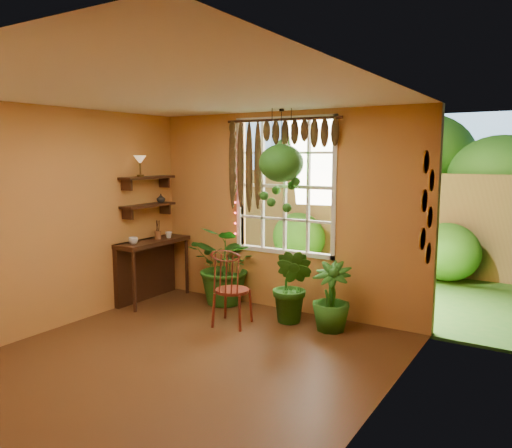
# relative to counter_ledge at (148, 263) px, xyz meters

# --- Properties ---
(floor) EXTENTS (4.50, 4.50, 0.00)m
(floor) POSITION_rel_counter_ledge_xyz_m (1.91, -1.60, -0.55)
(floor) COLOR #502C16
(floor) RESTS_ON ground
(ceiling) EXTENTS (4.50, 4.50, 0.00)m
(ceiling) POSITION_rel_counter_ledge_xyz_m (1.91, -1.60, 2.15)
(ceiling) COLOR white
(ceiling) RESTS_ON wall_back
(wall_back) EXTENTS (4.00, 0.00, 4.00)m
(wall_back) POSITION_rel_counter_ledge_xyz_m (1.91, 0.65, 0.80)
(wall_back) COLOR #B87B3F
(wall_back) RESTS_ON floor
(wall_left) EXTENTS (0.00, 4.50, 4.50)m
(wall_left) POSITION_rel_counter_ledge_xyz_m (-0.09, -1.60, 0.80)
(wall_left) COLOR #B87B3F
(wall_left) RESTS_ON floor
(wall_right) EXTENTS (0.00, 4.50, 4.50)m
(wall_right) POSITION_rel_counter_ledge_xyz_m (3.91, -1.60, 0.80)
(wall_right) COLOR #B87B3F
(wall_right) RESTS_ON floor
(window) EXTENTS (1.52, 0.10, 1.86)m
(window) POSITION_rel_counter_ledge_xyz_m (1.91, 0.68, 1.15)
(window) COLOR white
(window) RESTS_ON wall_back
(valance_vine) EXTENTS (1.70, 0.12, 1.10)m
(valance_vine) POSITION_rel_counter_ledge_xyz_m (1.82, 0.56, 1.73)
(valance_vine) COLOR #321C0D
(valance_vine) RESTS_ON window
(string_lights) EXTENTS (0.03, 0.03, 1.54)m
(string_lights) POSITION_rel_counter_ledge_xyz_m (1.15, 0.59, 1.20)
(string_lights) COLOR #FF2633
(string_lights) RESTS_ON window
(wall_plates) EXTENTS (0.04, 0.32, 1.10)m
(wall_plates) POSITION_rel_counter_ledge_xyz_m (3.89, 0.19, 1.00)
(wall_plates) COLOR beige
(wall_plates) RESTS_ON wall_right
(counter_ledge) EXTENTS (0.40, 1.20, 0.90)m
(counter_ledge) POSITION_rel_counter_ledge_xyz_m (0.00, 0.00, 0.00)
(counter_ledge) COLOR #321C0D
(counter_ledge) RESTS_ON floor
(shelf_lower) EXTENTS (0.25, 0.90, 0.04)m
(shelf_lower) POSITION_rel_counter_ledge_xyz_m (0.03, 0.00, 0.85)
(shelf_lower) COLOR #321C0D
(shelf_lower) RESTS_ON wall_left
(shelf_upper) EXTENTS (0.25, 0.90, 0.04)m
(shelf_upper) POSITION_rel_counter_ledge_xyz_m (0.03, 0.00, 1.25)
(shelf_upper) COLOR #321C0D
(shelf_upper) RESTS_ON wall_left
(backyard) EXTENTS (14.00, 10.00, 12.00)m
(backyard) POSITION_rel_counter_ledge_xyz_m (2.15, 5.27, 0.73)
(backyard) COLOR #26621C
(backyard) RESTS_ON ground
(windsor_chair) EXTENTS (0.49, 0.51, 1.13)m
(windsor_chair) POSITION_rel_counter_ledge_xyz_m (1.69, -0.30, -0.22)
(windsor_chair) COLOR maroon
(windsor_chair) RESTS_ON floor
(potted_plant_left) EXTENTS (1.14, 1.03, 1.14)m
(potted_plant_left) POSITION_rel_counter_ledge_xyz_m (1.13, 0.41, 0.02)
(potted_plant_left) COLOR #1F4813
(potted_plant_left) RESTS_ON floor
(potted_plant_mid) EXTENTS (0.61, 0.53, 0.97)m
(potted_plant_mid) POSITION_rel_counter_ledge_xyz_m (2.30, 0.18, -0.07)
(potted_plant_mid) COLOR #1F4813
(potted_plant_mid) RESTS_ON floor
(potted_plant_right) EXTENTS (0.53, 0.53, 0.84)m
(potted_plant_right) POSITION_rel_counter_ledge_xyz_m (2.82, 0.20, -0.13)
(potted_plant_right) COLOR #1F4813
(potted_plant_right) RESTS_ON floor
(hanging_basket) EXTENTS (0.57, 0.57, 1.32)m
(hanging_basket) POSITION_rel_counter_ledge_xyz_m (2.03, 0.35, 1.39)
(hanging_basket) COLOR black
(hanging_basket) RESTS_ON ceiling
(cup_a) EXTENTS (0.15, 0.15, 0.10)m
(cup_a) POSITION_rel_counter_ledge_xyz_m (0.13, -0.41, 0.40)
(cup_a) COLOR silver
(cup_a) RESTS_ON counter_ledge
(cup_b) EXTENTS (0.12, 0.12, 0.09)m
(cup_b) POSITION_rel_counter_ledge_xyz_m (0.19, 0.25, 0.39)
(cup_b) COLOR beige
(cup_b) RESTS_ON counter_ledge
(brush_jar) EXTENTS (0.09, 0.09, 0.35)m
(brush_jar) POSITION_rel_counter_ledge_xyz_m (0.11, 0.10, 0.48)
(brush_jar) COLOR brown
(brush_jar) RESTS_ON counter_ledge
(shelf_vase) EXTENTS (0.16, 0.16, 0.13)m
(shelf_vase) POSITION_rel_counter_ledge_xyz_m (0.04, 0.26, 0.93)
(shelf_vase) COLOR #B2AD99
(shelf_vase) RESTS_ON shelf_lower
(tiffany_lamp) EXTENTS (0.18, 0.18, 0.30)m
(tiffany_lamp) POSITION_rel_counter_ledge_xyz_m (0.05, -0.15, 1.48)
(tiffany_lamp) COLOR #533A17
(tiffany_lamp) RESTS_ON shelf_upper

